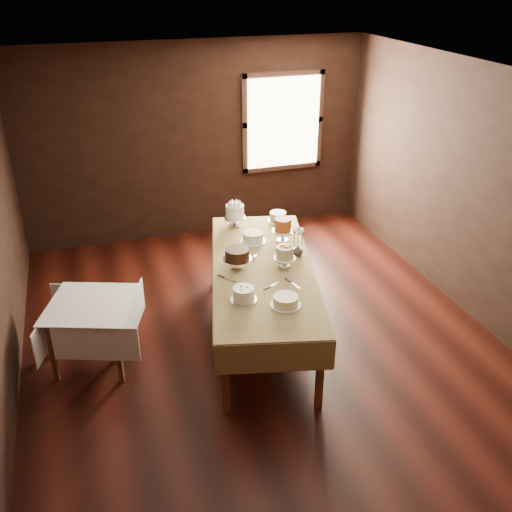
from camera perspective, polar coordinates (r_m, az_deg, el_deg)
The scene contains 23 objects.
floor at distance 6.30m, azimuth 0.56°, elevation -8.49°, with size 5.00×6.00×0.01m, color black.
ceiling at distance 5.18m, azimuth 0.71°, elevation 17.46°, with size 5.00×6.00×0.01m, color beige.
wall_back at distance 8.32m, azimuth -6.01°, elevation 11.30°, with size 5.00×0.02×2.80m, color black.
wall_front at distance 3.36m, azimuth 17.75°, elevation -17.50°, with size 5.00×0.02×2.80m, color black.
wall_right at distance 6.75m, azimuth 21.31°, elevation 5.64°, with size 0.02×6.00×2.80m, color black.
window at distance 8.56m, azimuth 2.77°, elevation 13.27°, with size 1.10×0.05×1.30m, color #FFEABF.
display_table at distance 6.03m, azimuth 0.67°, elevation -1.63°, with size 1.65×2.85×0.83m.
side_table at distance 5.90m, azimuth -16.22°, elevation -5.27°, with size 1.06×1.06×0.70m.
cake_meringue at distance 6.90m, azimuth -2.13°, elevation 4.03°, with size 0.26×0.26×0.28m.
cake_speckled at distance 7.05m, azimuth 2.22°, elevation 3.93°, with size 0.26×0.26×0.12m.
cake_lattice at distance 6.51m, azimuth -0.31°, elevation 1.84°, with size 0.33×0.33×0.11m.
cake_caramel at distance 6.51m, azimuth 2.70°, elevation 2.51°, with size 0.27×0.27×0.29m.
cake_chocolate at distance 5.95m, azimuth -1.89°, elevation -0.26°, with size 0.31×0.31×0.23m.
cake_flowers at distance 5.97m, azimuth 2.91°, elevation -0.16°, with size 0.25×0.25×0.25m.
cake_swirl at distance 5.40m, azimuth -1.25°, elevation -3.88°, with size 0.27×0.27×0.13m.
cake_cream at distance 5.33m, azimuth 3.00°, elevation -4.57°, with size 0.33×0.33×0.10m.
cake_server_a at distance 5.69m, azimuth 1.99°, elevation -2.79°, with size 0.24×0.03×0.01m, color silver.
cake_server_b at distance 5.67m, azimuth 3.97°, elevation -2.95°, with size 0.24×0.03×0.01m, color silver.
cake_server_c at distance 6.27m, azimuth -0.07°, elevation 0.26°, with size 0.24×0.03×0.01m, color silver.
cake_server_d at distance 6.34m, azimuth 3.47°, elevation 0.56°, with size 0.24×0.03×0.01m, color silver.
cake_server_e at distance 5.76m, azimuth -2.64°, elevation -2.41°, with size 0.24×0.03×0.01m, color silver.
flower_vase at distance 6.22m, azimuth 4.22°, elevation 0.54°, with size 0.11×0.11×0.12m, color #2D2823.
flower_bouquet at distance 6.14m, azimuth 4.27°, elevation 2.03°, with size 0.14×0.14×0.20m, color white, non-canonical shape.
Camera 1 is at (-1.61, -4.83, 3.70)m, focal length 39.78 mm.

